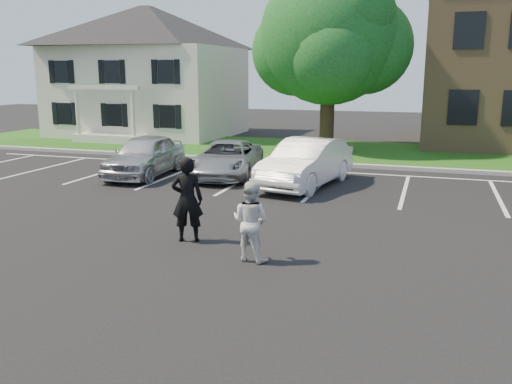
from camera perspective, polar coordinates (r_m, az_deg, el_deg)
ground_plane at (r=11.09m, az=-1.61°, el=-7.39°), size 90.00×90.00×0.00m
curb at (r=22.41m, az=8.75°, el=2.85°), size 40.00×0.30×0.15m
grass_strip at (r=26.33m, az=10.18°, el=4.14°), size 44.00×8.00×0.08m
stall_lines at (r=19.26m, az=11.36°, el=0.97°), size 34.00×5.36×0.01m
house at (r=34.07m, az=-11.24°, el=12.35°), size 10.30×9.22×7.60m
tree at (r=27.11m, az=7.95°, el=15.70°), size 7.80×7.20×8.80m
man_black_suit at (r=12.28m, az=-7.24°, el=-0.79°), size 0.82×0.67×1.94m
man_white_shirt at (r=10.97m, az=-0.59°, el=-3.10°), size 0.91×0.77×1.65m
car_silver_west at (r=20.51m, az=-11.63°, el=3.78°), size 2.13×4.58×1.52m
car_silver_minivan at (r=20.04m, az=-3.09°, el=3.51°), size 2.84×4.95×1.30m
car_white_sedan at (r=18.30m, az=5.28°, el=3.06°), size 2.54×5.02×1.58m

